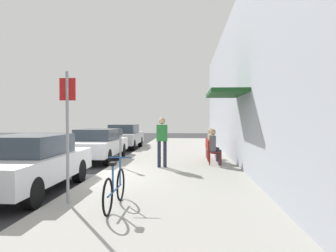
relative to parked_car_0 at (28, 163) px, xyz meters
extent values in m
plane|color=#2D2D30|center=(1.10, 1.86, -0.72)|extent=(60.00, 60.00, 0.00)
cube|color=#9E9B93|center=(3.35, 3.86, -0.66)|extent=(4.50, 32.00, 0.12)
cube|color=#999EA8|center=(5.75, 3.86, 2.37)|extent=(0.30, 32.00, 6.17)
cube|color=#19471E|center=(5.05, 2.93, 1.88)|extent=(1.10, 2.80, 0.12)
cube|color=silver|center=(0.00, -0.03, -0.11)|extent=(1.80, 4.40, 0.58)
cube|color=#333D47|center=(0.00, 0.12, 0.43)|extent=(1.48, 2.11, 0.48)
cylinder|color=black|center=(0.79, 1.33, -0.40)|extent=(0.22, 0.64, 0.64)
cylinder|color=black|center=(-0.79, 1.33, -0.40)|extent=(0.22, 0.64, 0.64)
cylinder|color=black|center=(0.79, -1.40, -0.40)|extent=(0.22, 0.64, 0.64)
cube|color=silver|center=(0.00, 5.85, -0.12)|extent=(1.80, 4.40, 0.57)
cube|color=#333D47|center=(0.00, 6.00, 0.40)|extent=(1.48, 2.11, 0.46)
cylinder|color=black|center=(0.79, 7.21, -0.40)|extent=(0.22, 0.64, 0.64)
cylinder|color=black|center=(-0.79, 7.21, -0.40)|extent=(0.22, 0.64, 0.64)
cylinder|color=black|center=(0.79, 4.49, -0.40)|extent=(0.22, 0.64, 0.64)
cylinder|color=black|center=(-0.79, 4.49, -0.40)|extent=(0.22, 0.64, 0.64)
cube|color=#B7B7BC|center=(0.00, 11.49, -0.10)|extent=(1.80, 4.40, 0.61)
cube|color=#333D47|center=(0.00, 11.64, 0.46)|extent=(1.48, 2.11, 0.51)
cylinder|color=black|center=(0.79, 12.85, -0.40)|extent=(0.22, 0.64, 0.64)
cylinder|color=black|center=(-0.79, 12.85, -0.40)|extent=(0.22, 0.64, 0.64)
cylinder|color=black|center=(0.79, 10.12, -0.40)|extent=(0.22, 0.64, 0.64)
cylinder|color=black|center=(-0.79, 10.12, -0.40)|extent=(0.22, 0.64, 0.64)
cylinder|color=slate|center=(1.55, 3.33, -0.05)|extent=(0.07, 0.07, 1.10)
cube|color=#383D42|center=(1.55, 3.33, 0.61)|extent=(0.12, 0.10, 0.22)
cylinder|color=gray|center=(1.50, -1.37, 0.70)|extent=(0.06, 0.06, 2.60)
cube|color=red|center=(1.50, -1.35, 1.65)|extent=(0.32, 0.02, 0.44)
torus|color=black|center=(2.50, -1.11, -0.27)|extent=(0.04, 0.66, 0.66)
torus|color=black|center=(2.50, -2.16, -0.27)|extent=(0.04, 0.66, 0.66)
cylinder|color=#1E4C8C|center=(2.50, -1.63, -0.27)|extent=(0.04, 1.05, 0.04)
cylinder|color=#1E4C8C|center=(2.50, -1.78, -0.02)|extent=(0.04, 0.04, 0.50)
cube|color=black|center=(2.50, -1.78, 0.25)|extent=(0.10, 0.20, 0.06)
cylinder|color=#1E4C8C|center=(2.50, -1.16, 0.01)|extent=(0.03, 0.03, 0.56)
cylinder|color=#1E4C8C|center=(2.50, -1.16, 0.29)|extent=(0.46, 0.03, 0.03)
cylinder|color=maroon|center=(5.03, 4.35, -0.37)|extent=(0.04, 0.04, 0.45)
cylinder|color=maroon|center=(4.99, 3.98, -0.37)|extent=(0.04, 0.04, 0.45)
cylinder|color=maroon|center=(4.66, 4.40, -0.37)|extent=(0.04, 0.04, 0.45)
cylinder|color=maroon|center=(4.61, 4.02, -0.37)|extent=(0.04, 0.04, 0.45)
cube|color=maroon|center=(4.82, 4.19, -0.13)|extent=(0.48, 0.48, 0.03)
cube|color=maroon|center=(4.62, 4.21, 0.07)|extent=(0.08, 0.44, 0.40)
cylinder|color=#232838|center=(5.01, 4.27, -0.36)|extent=(0.11, 0.11, 0.47)
cylinder|color=#232838|center=(4.88, 4.28, -0.13)|extent=(0.37, 0.18, 0.14)
cylinder|color=#232838|center=(4.99, 4.07, -0.36)|extent=(0.11, 0.11, 0.47)
cylinder|color=#232838|center=(4.86, 4.08, -0.13)|extent=(0.37, 0.18, 0.14)
cube|color=#595960|center=(4.74, 4.19, 0.17)|extent=(0.26, 0.38, 0.56)
sphere|color=tan|center=(4.74, 4.19, 0.58)|extent=(0.22, 0.22, 0.22)
cylinder|color=maroon|center=(5.01, 5.35, -0.37)|extent=(0.04, 0.04, 0.45)
cylinder|color=maroon|center=(5.02, 4.97, -0.37)|extent=(0.04, 0.04, 0.45)
cylinder|color=maroon|center=(4.63, 5.34, -0.37)|extent=(0.04, 0.04, 0.45)
cylinder|color=maroon|center=(4.64, 4.97, -0.37)|extent=(0.04, 0.04, 0.45)
cube|color=maroon|center=(4.82, 5.16, -0.13)|extent=(0.45, 0.45, 0.03)
cube|color=maroon|center=(4.62, 5.15, 0.07)|extent=(0.04, 0.44, 0.40)
cylinder|color=#232838|center=(5.00, 5.26, -0.36)|extent=(0.11, 0.11, 0.47)
cylinder|color=#232838|center=(4.87, 5.26, -0.13)|extent=(0.36, 0.14, 0.14)
cylinder|color=#232838|center=(5.01, 5.06, -0.36)|extent=(0.11, 0.11, 0.47)
cylinder|color=#232838|center=(4.88, 5.06, -0.13)|extent=(0.36, 0.14, 0.14)
cube|color=#CCB28C|center=(4.74, 5.16, 0.17)|extent=(0.22, 0.36, 0.56)
sphere|color=tan|center=(4.74, 5.16, 0.58)|extent=(0.22, 0.22, 0.22)
cylinder|color=maroon|center=(5.00, 6.31, -0.37)|extent=(0.04, 0.04, 0.45)
cylinder|color=maroon|center=(5.03, 5.93, -0.37)|extent=(0.04, 0.04, 0.45)
cylinder|color=maroon|center=(4.62, 6.28, -0.37)|extent=(0.04, 0.04, 0.45)
cylinder|color=maroon|center=(4.65, 5.91, -0.37)|extent=(0.04, 0.04, 0.45)
cube|color=maroon|center=(4.82, 6.11, -0.13)|extent=(0.47, 0.47, 0.03)
cube|color=maroon|center=(4.62, 6.09, 0.07)|extent=(0.06, 0.44, 0.40)
cylinder|color=#232838|center=(2.86, 3.45, -0.15)|extent=(0.12, 0.12, 0.90)
cylinder|color=#232838|center=(3.06, 3.45, -0.15)|extent=(0.12, 0.12, 0.90)
cube|color=#267233|center=(2.96, 3.45, 0.58)|extent=(0.36, 0.22, 0.56)
sphere|color=tan|center=(2.96, 3.45, 0.99)|extent=(0.22, 0.22, 0.22)
camera|label=1|loc=(3.89, -7.60, 1.08)|focal=34.76mm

